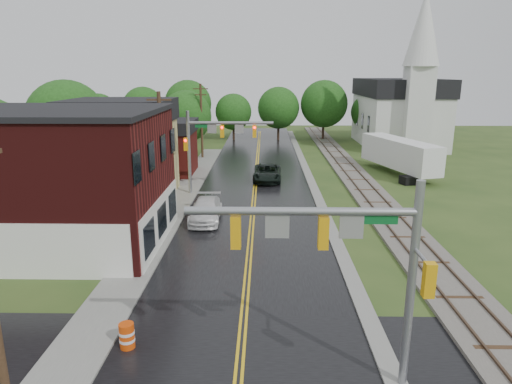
{
  "coord_description": "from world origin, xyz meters",
  "views": [
    {
      "loc": [
        0.87,
        -11.45,
        10.37
      ],
      "look_at": [
        0.38,
        14.52,
        3.5
      ],
      "focal_mm": 32.0,
      "sensor_mm": 36.0,
      "label": 1
    }
  ],
  "objects_px": {
    "tree_left_b": "(69,122)",
    "pickup_white": "(206,210)",
    "church": "(401,105)",
    "semi_trailer": "(400,154)",
    "construction_barrel": "(127,336)",
    "utility_pole_c": "(201,120)",
    "tree_left_c": "(134,125)",
    "utility_pole_b": "(162,150)",
    "tree_left_e": "(187,118)",
    "suv_dark": "(267,173)",
    "traffic_signal_near": "(347,249)",
    "brick_building": "(43,178)",
    "traffic_signal_far": "(213,137)"
  },
  "relations": [
    {
      "from": "suv_dark",
      "to": "traffic_signal_far",
      "type": "bearing_deg",
      "value": -130.59
    },
    {
      "from": "suv_dark",
      "to": "construction_barrel",
      "type": "bearing_deg",
      "value": -99.67
    },
    {
      "from": "tree_left_e",
      "to": "suv_dark",
      "type": "distance_m",
      "value": 17.5
    },
    {
      "from": "pickup_white",
      "to": "suv_dark",
      "type": "bearing_deg",
      "value": 69.23
    },
    {
      "from": "tree_left_b",
      "to": "pickup_white",
      "type": "xyz_separation_m",
      "value": [
        14.53,
        -12.23,
        -4.96
      ]
    },
    {
      "from": "traffic_signal_far",
      "to": "tree_left_c",
      "type": "xyz_separation_m",
      "value": [
        -10.38,
        12.9,
        -0.46
      ]
    },
    {
      "from": "utility_pole_c",
      "to": "church",
      "type": "bearing_deg",
      "value": 19.97
    },
    {
      "from": "brick_building",
      "to": "utility_pole_b",
      "type": "height_order",
      "value": "utility_pole_b"
    },
    {
      "from": "tree_left_c",
      "to": "semi_trailer",
      "type": "bearing_deg",
      "value": -9.33
    },
    {
      "from": "church",
      "to": "brick_building",
      "type": "bearing_deg",
      "value": -129.98
    },
    {
      "from": "traffic_signal_near",
      "to": "utility_pole_b",
      "type": "distance_m",
      "value": 22.49
    },
    {
      "from": "semi_trailer",
      "to": "church",
      "type": "bearing_deg",
      "value": 74.32
    },
    {
      "from": "church",
      "to": "construction_barrel",
      "type": "relative_size",
      "value": 19.33
    },
    {
      "from": "church",
      "to": "tree_left_e",
      "type": "distance_m",
      "value": 29.91
    },
    {
      "from": "brick_building",
      "to": "utility_pole_c",
      "type": "xyz_separation_m",
      "value": [
        5.68,
        29.0,
        0.57
      ]
    },
    {
      "from": "utility_pole_b",
      "to": "tree_left_b",
      "type": "distance_m",
      "value": 14.87
    },
    {
      "from": "church",
      "to": "semi_trailer",
      "type": "height_order",
      "value": "church"
    },
    {
      "from": "utility_pole_c",
      "to": "construction_barrel",
      "type": "bearing_deg",
      "value": -86.56
    },
    {
      "from": "brick_building",
      "to": "tree_left_c",
      "type": "height_order",
      "value": "brick_building"
    },
    {
      "from": "tree_left_e",
      "to": "suv_dark",
      "type": "bearing_deg",
      "value": -54.1
    },
    {
      "from": "pickup_white",
      "to": "semi_trailer",
      "type": "xyz_separation_m",
      "value": [
        18.11,
        15.53,
        1.42
      ]
    },
    {
      "from": "utility_pole_c",
      "to": "tree_left_b",
      "type": "relative_size",
      "value": 0.93
    },
    {
      "from": "tree_left_e",
      "to": "church",
      "type": "bearing_deg",
      "value": 15.2
    },
    {
      "from": "semi_trailer",
      "to": "construction_barrel",
      "type": "relative_size",
      "value": 11.2
    },
    {
      "from": "traffic_signal_near",
      "to": "tree_left_c",
      "type": "bearing_deg",
      "value": 114.56
    },
    {
      "from": "pickup_white",
      "to": "tree_left_c",
      "type": "bearing_deg",
      "value": 116.44
    },
    {
      "from": "tree_left_b",
      "to": "suv_dark",
      "type": "xyz_separation_m",
      "value": [
        18.99,
        0.21,
        -4.93
      ]
    },
    {
      "from": "construction_barrel",
      "to": "traffic_signal_far",
      "type": "bearing_deg",
      "value": 87.68
    },
    {
      "from": "church",
      "to": "pickup_white",
      "type": "xyz_separation_m",
      "value": [
        -23.32,
        -34.07,
        -5.08
      ]
    },
    {
      "from": "traffic_signal_near",
      "to": "utility_pole_c",
      "type": "xyz_separation_m",
      "value": [
        -10.27,
        42.0,
        -0.25
      ]
    },
    {
      "from": "tree_left_c",
      "to": "utility_pole_b",
      "type": "bearing_deg",
      "value": -68.51
    },
    {
      "from": "utility_pole_b",
      "to": "tree_left_e",
      "type": "distance_m",
      "value": 23.99
    },
    {
      "from": "utility_pole_c",
      "to": "semi_trailer",
      "type": "xyz_separation_m",
      "value": [
        21.59,
        -8.81,
        -2.54
      ]
    },
    {
      "from": "tree_left_b",
      "to": "semi_trailer",
      "type": "distance_m",
      "value": 33.0
    },
    {
      "from": "tree_left_e",
      "to": "pickup_white",
      "type": "distance_m",
      "value": 27.11
    },
    {
      "from": "church",
      "to": "utility_pole_c",
      "type": "bearing_deg",
      "value": -160.03
    },
    {
      "from": "brick_building",
      "to": "pickup_white",
      "type": "distance_m",
      "value": 10.83
    },
    {
      "from": "traffic_signal_near",
      "to": "tree_left_e",
      "type": "xyz_separation_m",
      "value": [
        -12.32,
        43.9,
        -0.16
      ]
    },
    {
      "from": "semi_trailer",
      "to": "brick_building",
      "type": "bearing_deg",
      "value": -143.49
    },
    {
      "from": "traffic_signal_near",
      "to": "utility_pole_b",
      "type": "xyz_separation_m",
      "value": [
        -10.27,
        20.0,
        -0.25
      ]
    },
    {
      "from": "brick_building",
      "to": "utility_pole_b",
      "type": "distance_m",
      "value": 9.03
    },
    {
      "from": "traffic_signal_near",
      "to": "tree_left_e",
      "type": "height_order",
      "value": "tree_left_e"
    },
    {
      "from": "utility_pole_c",
      "to": "brick_building",
      "type": "bearing_deg",
      "value": -101.09
    },
    {
      "from": "utility_pole_c",
      "to": "tree_left_c",
      "type": "distance_m",
      "value": 8.16
    },
    {
      "from": "traffic_signal_far",
      "to": "construction_barrel",
      "type": "distance_m",
      "value": 23.45
    },
    {
      "from": "traffic_signal_near",
      "to": "tree_left_e",
      "type": "relative_size",
      "value": 0.9
    },
    {
      "from": "church",
      "to": "traffic_signal_far",
      "type": "relative_size",
      "value": 2.72
    },
    {
      "from": "utility_pole_b",
      "to": "semi_trailer",
      "type": "xyz_separation_m",
      "value": [
        21.59,
        13.19,
        -2.54
      ]
    },
    {
      "from": "tree_left_c",
      "to": "tree_left_e",
      "type": "bearing_deg",
      "value": 50.19
    },
    {
      "from": "traffic_signal_near",
      "to": "semi_trailer",
      "type": "bearing_deg",
      "value": 71.17
    }
  ]
}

